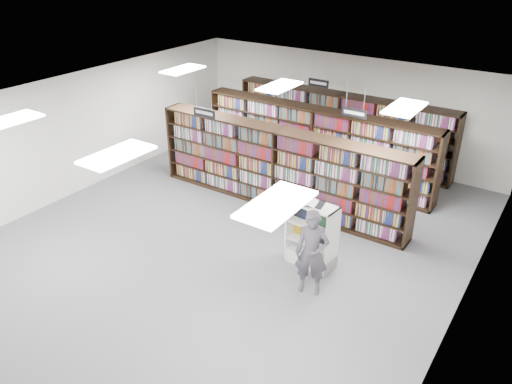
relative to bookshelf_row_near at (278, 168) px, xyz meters
The scene contains 20 objects.
floor 2.26m from the bookshelf_row_near, 90.00° to the right, with size 12.00×12.00×0.00m, color #55565B.
ceiling 2.94m from the bookshelf_row_near, 90.00° to the right, with size 10.00×12.00×0.10m, color white.
wall_back 4.04m from the bookshelf_row_near, 90.00° to the left, with size 10.00×0.10×3.20m, color silver.
wall_left 5.41m from the bookshelf_row_near, 158.20° to the right, with size 0.10×12.00×3.20m, color silver.
wall_right 5.41m from the bookshelf_row_near, 21.80° to the right, with size 0.10×12.00×3.20m, color silver.
bookshelf_row_near is the anchor object (origin of this frame).
bookshelf_row_mid 2.00m from the bookshelf_row_near, 90.00° to the left, with size 7.00×0.60×2.10m.
bookshelf_row_far 3.70m from the bookshelf_row_near, 90.00° to the left, with size 7.00×0.60×2.10m.
aisle_sign_left 2.33m from the bookshelf_row_near, 146.29° to the right, with size 0.65×0.02×0.80m.
aisle_sign_right 2.33m from the bookshelf_row_near, 33.67° to the left, with size 0.65×0.02×0.80m.
aisle_sign_center 3.38m from the bookshelf_row_near, 99.46° to the left, with size 0.65×0.02×0.80m.
troffer_front_left 6.20m from the bookshelf_row_near, 120.96° to the right, with size 0.60×1.20×0.04m, color white.
troffer_front_center 5.43m from the bookshelf_row_near, 90.00° to the right, with size 0.60×1.20×0.04m, color white.
troffer_front_right 6.20m from the bookshelf_row_near, 59.04° to the right, with size 0.60×1.20×0.04m, color white.
troffer_back_left 3.67m from the bookshelf_row_near, behind, with size 0.60×1.20×0.04m, color white.
troffer_back_center 2.11m from the bookshelf_row_near, ahead, with size 0.60×1.20×0.04m, color white.
troffer_back_right 3.67m from the bookshelf_row_near, ahead, with size 0.60×1.20×0.04m, color white.
endcap_display 2.76m from the bookshelf_row_near, 42.66° to the right, with size 1.08×0.61×1.45m.
open_book 2.69m from the bookshelf_row_near, 45.03° to the right, with size 0.67×0.46×0.13m.
shopper 3.63m from the bookshelf_row_near, 48.09° to the right, with size 0.65×0.43×1.78m, color #4C4852.
Camera 1 is at (5.96, -7.90, 6.25)m, focal length 35.00 mm.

